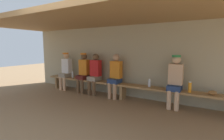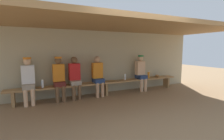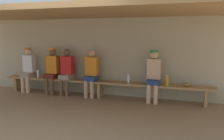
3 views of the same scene
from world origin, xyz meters
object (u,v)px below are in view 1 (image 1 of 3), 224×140
Objects in this scene: player_in_blue at (175,79)px; player_leftmost at (66,69)px; water_bottle_orange at (73,75)px; baseball_glove_tan at (212,93)px; player_rightmost at (83,71)px; water_bottle_clear at (190,87)px; water_bottle_green at (149,83)px; bench at (123,86)px; player_in_red at (95,72)px; player_near_post at (115,74)px.

player_in_blue and player_leftmost have the same top height.
water_bottle_orange is 4.28m from baseball_glove_tan.
water_bottle_clear is at bearing -0.40° from player_rightmost.
player_rightmost is 6.17× the size of water_bottle_green.
player_rightmost is at bearing 180.00° from player_in_blue.
bench is 4.46× the size of player_in_blue.
player_in_red is at bearing 111.46° from baseball_glove_tan.
player_near_post is at bearing 111.56° from baseball_glove_tan.
player_in_red is (0.48, -0.00, -0.02)m from player_rightmost.
player_in_blue is 2.99m from player_rightmost.
player_leftmost is 5.12× the size of water_bottle_clear.
water_bottle_green is at bearing 177.18° from water_bottle_clear.
player_near_post is 2.09m from water_bottle_clear.
baseball_glove_tan is at bearing 0.63° from water_bottle_orange.
bench is at bearing -0.13° from player_rightmost.
player_rightmost is 1.01× the size of player_near_post.
player_in_blue is at bearing 112.47° from baseball_glove_tan.
baseball_glove_tan is (3.33, 0.02, -0.22)m from player_in_red.
water_bottle_orange is (-0.95, -0.03, -0.16)m from player_in_red.
player_rightmost is 2.32m from water_bottle_green.
player_in_blue is at bearing 176.14° from water_bottle_clear.
player_in_red reaches higher than water_bottle_orange.
player_leftmost is at bearing 179.98° from player_in_red.
water_bottle_clear is 0.48m from baseball_glove_tan.
water_bottle_green is (1.06, 0.03, -0.17)m from player_near_post.
player_in_red is at bearing -179.99° from player_in_blue.
player_near_post is 0.77m from player_in_red.
player_leftmost reaches higher than water_bottle_orange.
player_in_red is 1.84m from water_bottle_green.
player_rightmost is at bearing 179.94° from player_in_red.
player_near_post reaches higher than bench.
baseball_glove_tan is (1.49, -0.01, -0.06)m from water_bottle_green.
player_rightmost is 3.34m from water_bottle_clear.
player_leftmost is at bearing 180.00° from player_in_blue.
water_bottle_clear is 3.81m from water_bottle_orange.
player_leftmost reaches higher than bench.
player_rightmost is at bearing 111.41° from baseball_glove_tan.
player_rightmost is at bearing 0.00° from player_leftmost.
player_rightmost is 5.60× the size of baseball_glove_tan.
water_bottle_green is 1.50m from baseball_glove_tan.
player_in_blue reaches higher than player_near_post.
water_bottle_clear is at bearing -3.86° from player_in_blue.
water_bottle_green is at bearing 0.85° from player_in_red.
water_bottle_clear reaches higher than water_bottle_orange.
player_in_red is at bearing -0.02° from player_leftmost.
player_rightmost reaches higher than player_near_post.
player_leftmost is at bearing 179.68° from water_bottle_clear.
player_in_blue and player_rightmost have the same top height.
player_in_blue is 5.83× the size of water_bottle_orange.
water_bottle_orange is at bearing -179.94° from water_bottle_clear.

